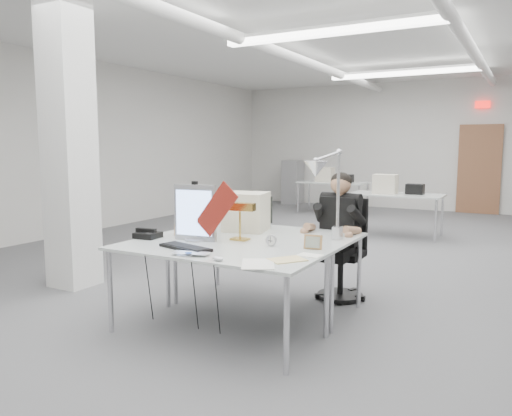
{
  "coord_description": "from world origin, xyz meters",
  "views": [
    {
      "loc": [
        2.28,
        -5.93,
        1.62
      ],
      "look_at": [
        0.11,
        -2.0,
        1.05
      ],
      "focal_mm": 35.0,
      "sensor_mm": 36.0,
      "label": 1
    }
  ],
  "objects_px": {
    "seated_person": "(340,215)",
    "desk_phone": "(148,235)",
    "laptop": "(189,255)",
    "office_chair": "(341,246)",
    "desk_main": "(216,250)",
    "architect_lamp": "(328,198)",
    "bankers_lamp": "(240,223)",
    "monitor": "(195,213)",
    "beige_monitor": "(246,212)"
  },
  "relations": [
    {
      "from": "seated_person",
      "to": "desk_phone",
      "type": "height_order",
      "value": "seated_person"
    },
    {
      "from": "laptop",
      "to": "desk_phone",
      "type": "height_order",
      "value": "desk_phone"
    },
    {
      "from": "office_chair",
      "to": "desk_phone",
      "type": "relative_size",
      "value": 5.27
    },
    {
      "from": "desk_main",
      "to": "architect_lamp",
      "type": "relative_size",
      "value": 2.21
    },
    {
      "from": "bankers_lamp",
      "to": "desk_phone",
      "type": "xyz_separation_m",
      "value": [
        -0.81,
        -0.33,
        -0.13
      ]
    },
    {
      "from": "office_chair",
      "to": "laptop",
      "type": "bearing_deg",
      "value": -105.27
    },
    {
      "from": "desk_main",
      "to": "office_chair",
      "type": "distance_m",
      "value": 1.61
    },
    {
      "from": "laptop",
      "to": "bankers_lamp",
      "type": "distance_m",
      "value": 0.79
    },
    {
      "from": "laptop",
      "to": "seated_person",
      "type": "bearing_deg",
      "value": 57.46
    },
    {
      "from": "office_chair",
      "to": "bankers_lamp",
      "type": "relative_size",
      "value": 3.63
    },
    {
      "from": "seated_person",
      "to": "desk_main",
      "type": "bearing_deg",
      "value": -109.15
    },
    {
      "from": "office_chair",
      "to": "monitor",
      "type": "distance_m",
      "value": 1.65
    },
    {
      "from": "monitor",
      "to": "architect_lamp",
      "type": "relative_size",
      "value": 0.63
    },
    {
      "from": "desk_main",
      "to": "seated_person",
      "type": "distance_m",
      "value": 1.56
    },
    {
      "from": "monitor",
      "to": "architect_lamp",
      "type": "xyz_separation_m",
      "value": [
        1.11,
        0.42,
        0.15
      ]
    },
    {
      "from": "seated_person",
      "to": "beige_monitor",
      "type": "bearing_deg",
      "value": -142.99
    },
    {
      "from": "seated_person",
      "to": "architect_lamp",
      "type": "xyz_separation_m",
      "value": [
        0.17,
        -0.82,
        0.26
      ]
    },
    {
      "from": "bankers_lamp",
      "to": "beige_monitor",
      "type": "distance_m",
      "value": 0.52
    },
    {
      "from": "seated_person",
      "to": "desk_phone",
      "type": "distance_m",
      "value": 1.95
    },
    {
      "from": "desk_phone",
      "to": "laptop",
      "type": "bearing_deg",
      "value": -33.35
    },
    {
      "from": "desk_main",
      "to": "bankers_lamp",
      "type": "relative_size",
      "value": 5.82
    },
    {
      "from": "laptop",
      "to": "beige_monitor",
      "type": "bearing_deg",
      "value": 85.07
    },
    {
      "from": "office_chair",
      "to": "architect_lamp",
      "type": "distance_m",
      "value": 1.07
    },
    {
      "from": "desk_main",
      "to": "laptop",
      "type": "xyz_separation_m",
      "value": [
        -0.02,
        -0.36,
        0.02
      ]
    },
    {
      "from": "beige_monitor",
      "to": "bankers_lamp",
      "type": "bearing_deg",
      "value": -78.07
    },
    {
      "from": "office_chair",
      "to": "beige_monitor",
      "type": "height_order",
      "value": "beige_monitor"
    },
    {
      "from": "monitor",
      "to": "beige_monitor",
      "type": "relative_size",
      "value": 1.25
    },
    {
      "from": "office_chair",
      "to": "desk_main",
      "type": "bearing_deg",
      "value": -108.49
    },
    {
      "from": "desk_main",
      "to": "architect_lamp",
      "type": "height_order",
      "value": "architect_lamp"
    },
    {
      "from": "bankers_lamp",
      "to": "seated_person",
      "type": "bearing_deg",
      "value": 51.59
    },
    {
      "from": "monitor",
      "to": "desk_phone",
      "type": "height_order",
      "value": "monitor"
    },
    {
      "from": "laptop",
      "to": "desk_phone",
      "type": "relative_size",
      "value": 1.38
    },
    {
      "from": "desk_phone",
      "to": "architect_lamp",
      "type": "xyz_separation_m",
      "value": [
        1.58,
        0.53,
        0.38
      ]
    },
    {
      "from": "desk_main",
      "to": "beige_monitor",
      "type": "height_order",
      "value": "beige_monitor"
    },
    {
      "from": "office_chair",
      "to": "bankers_lamp",
      "type": "height_order",
      "value": "office_chair"
    },
    {
      "from": "seated_person",
      "to": "laptop",
      "type": "bearing_deg",
      "value": -105.73
    },
    {
      "from": "architect_lamp",
      "to": "bankers_lamp",
      "type": "bearing_deg",
      "value": 171.53
    },
    {
      "from": "monitor",
      "to": "desk_phone",
      "type": "bearing_deg",
      "value": -172.49
    },
    {
      "from": "seated_person",
      "to": "monitor",
      "type": "distance_m",
      "value": 1.56
    },
    {
      "from": "desk_phone",
      "to": "office_chair",
      "type": "bearing_deg",
      "value": 40.98
    },
    {
      "from": "architect_lamp",
      "to": "desk_phone",
      "type": "bearing_deg",
      "value": 175.28
    },
    {
      "from": "desk_phone",
      "to": "desk_main",
      "type": "bearing_deg",
      "value": -10.39
    },
    {
      "from": "monitor",
      "to": "bankers_lamp",
      "type": "bearing_deg",
      "value": 25.34
    },
    {
      "from": "monitor",
      "to": "bankers_lamp",
      "type": "height_order",
      "value": "monitor"
    },
    {
      "from": "bankers_lamp",
      "to": "desk_phone",
      "type": "height_order",
      "value": "bankers_lamp"
    },
    {
      "from": "monitor",
      "to": "seated_person",
      "type": "bearing_deg",
      "value": 46.37
    },
    {
      "from": "desk_main",
      "to": "monitor",
      "type": "relative_size",
      "value": 3.53
    },
    {
      "from": "desk_main",
      "to": "laptop",
      "type": "height_order",
      "value": "laptop"
    },
    {
      "from": "office_chair",
      "to": "bankers_lamp",
      "type": "distance_m",
      "value": 1.28
    },
    {
      "from": "office_chair",
      "to": "laptop",
      "type": "height_order",
      "value": "office_chair"
    }
  ]
}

